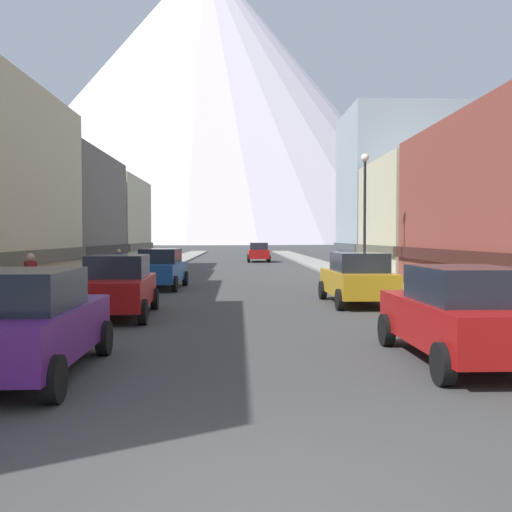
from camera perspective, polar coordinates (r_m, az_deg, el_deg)
name	(u,v)px	position (r m, az deg, el deg)	size (l,w,h in m)	color
sidewalk_left	(151,270)	(40.27, -10.28, -1.33)	(2.50, 100.00, 0.15)	gray
sidewalk_right	(333,269)	(40.36, 7.56, -1.31)	(2.50, 100.00, 0.15)	gray
storefront_left_2	(35,219)	(34.28, -20.86, 3.44)	(8.27, 10.50, 6.89)	#66605B
storefront_left_3	(88,225)	(44.64, -16.20, 2.93)	(8.10, 10.23, 6.61)	beige
storefront_right_2	(431,221)	(34.67, 16.85, 3.30)	(6.82, 8.96, 6.69)	beige
storefront_right_3	(410,193)	(43.85, 14.88, 6.00)	(9.71, 8.33, 11.36)	#99A5B2
car_left_0	(26,323)	(10.35, -21.71, -6.11)	(2.13, 4.43, 1.78)	#591E72
car_left_1	(117,286)	(17.35, -13.46, -2.84)	(2.25, 4.48, 1.78)	#9E1111
car_left_2	(160,268)	(26.36, -9.41, -1.21)	(2.23, 4.48, 1.78)	#19478C
car_right_0	(461,314)	(11.31, 19.53, -5.41)	(2.10, 4.42, 1.78)	#9E1111
car_right_1	(358,278)	(20.15, 9.96, -2.17)	(2.14, 4.44, 1.78)	#B28419
car_driving_0	(259,252)	(53.64, 0.25, 0.38)	(2.06, 4.40, 1.78)	#9E1111
pedestrian_0	(31,285)	(17.89, -21.25, -2.66)	(0.36, 0.36, 1.70)	maroon
pedestrian_1	(119,266)	(29.72, -13.33, -0.95)	(0.36, 0.36, 1.56)	navy
streetlamp_right	(365,199)	(26.35, 10.64, 5.49)	(0.36, 0.36, 5.86)	black
mountain_backdrop	(206,97)	(272.56, -4.97, 15.26)	(208.77, 208.77, 130.70)	silver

